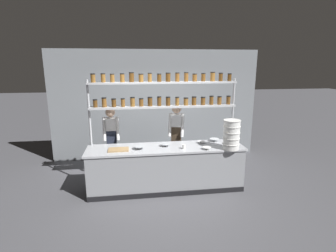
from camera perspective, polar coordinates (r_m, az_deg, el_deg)
ground_plane at (r=5.74m, az=-0.44°, el=-13.35°), size 40.00×40.00×0.00m
back_wall at (r=7.21m, az=-2.60°, el=4.59°), size 5.61×0.12×2.95m
prep_counter at (r=5.54m, az=-0.44°, el=-9.12°), size 3.21×0.76×0.92m
spice_shelf_unit at (r=5.48m, az=-0.95°, el=6.63°), size 3.10×0.28×2.42m
chef_left at (r=6.05m, az=-12.18°, el=-2.64°), size 0.37×0.29×1.64m
chef_center at (r=6.10m, az=1.82°, el=-1.82°), size 0.41×0.35×1.69m
container_stack at (r=5.32m, az=13.65°, el=-1.85°), size 0.34×0.34×0.59m
cutting_board at (r=5.28m, az=-10.72°, el=-5.07°), size 0.40×0.26×0.02m
prep_bowl_near_left at (r=5.28m, az=8.45°, el=-4.84°), size 0.18×0.18×0.05m
prep_bowl_center_front at (r=5.28m, az=-6.24°, el=-4.71°), size 0.22×0.22×0.06m
prep_bowl_center_back at (r=5.42m, az=-0.50°, el=-4.16°), size 0.21×0.21×0.06m
prep_bowl_near_right at (r=5.85m, az=10.06°, el=-3.02°), size 0.21×0.21×0.06m
prep_bowl_far_left at (r=5.67m, az=7.25°, el=-3.51°), size 0.17×0.17×0.05m
serving_cup_front at (r=5.26m, az=3.50°, el=-4.50°), size 0.07×0.07×0.09m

